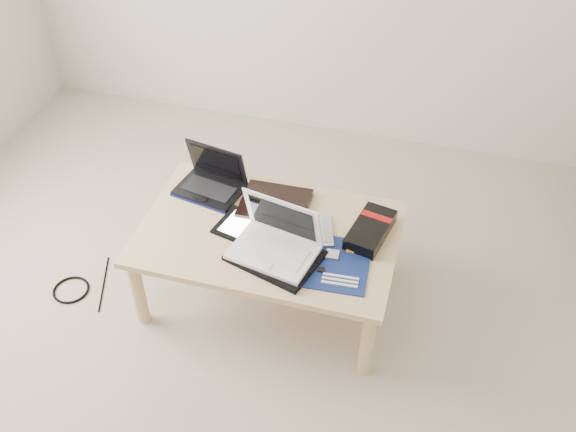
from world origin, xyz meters
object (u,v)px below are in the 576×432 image
(white_laptop, at_px, (276,240))
(coffee_table, at_px, (269,239))
(netbook, at_px, (212,181))
(gpu_box, at_px, (370,230))

(white_laptop, bearing_deg, coffee_table, 122.00)
(netbook, bearing_deg, gpu_box, -8.45)
(netbook, xyz_separation_m, white_laptop, (0.40, -0.32, 0.02))
(coffee_table, bearing_deg, netbook, 148.19)
(coffee_table, distance_m, white_laptop, 0.18)
(coffee_table, relative_size, white_laptop, 2.93)
(coffee_table, height_order, netbook, netbook)
(coffee_table, bearing_deg, white_laptop, -58.00)
(coffee_table, distance_m, gpu_box, 0.44)
(white_laptop, xyz_separation_m, gpu_box, (0.35, 0.20, -0.04))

